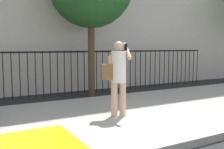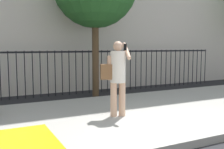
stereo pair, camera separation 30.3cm
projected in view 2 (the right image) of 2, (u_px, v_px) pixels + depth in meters
name	position (u px, v px, depth m)	size (l,w,h in m)	color
ground_plane	(207.00, 146.00, 4.72)	(60.00, 60.00, 0.00)	black
sidewalk	(140.00, 114.00, 6.66)	(28.00, 4.40, 0.15)	#9E9B93
iron_fence	(86.00, 66.00, 9.85)	(12.03, 0.04, 1.60)	black
pedestrian_on_phone	(117.00, 73.00, 6.04)	(0.71, 0.51, 1.71)	tan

